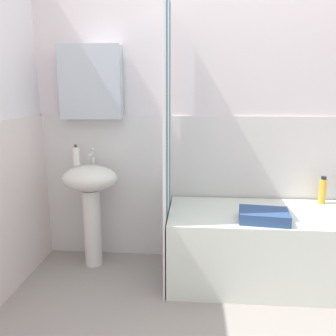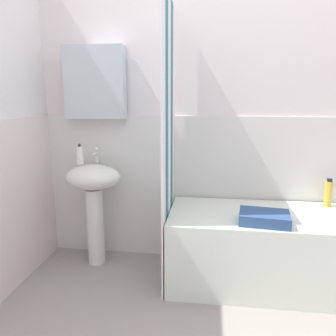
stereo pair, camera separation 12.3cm
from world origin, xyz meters
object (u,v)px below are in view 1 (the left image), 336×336
soap_dispenser (76,156)px  bathtub (278,247)px  sink (91,193)px  conditioner_bottle (322,191)px  towel_folded (264,216)px

soap_dispenser → bathtub: 1.67m
bathtub → sink: bearing=174.5°
conditioner_bottle → bathtub: bearing=-147.6°
sink → towel_folded: size_ratio=2.58×
bathtub → conditioner_bottle: (0.37, 0.23, 0.37)m
sink → bathtub: 1.48m
soap_dispenser → bathtub: bearing=-5.8°
soap_dispenser → bathtub: soap_dispenser is taller
soap_dispenser → conditioner_bottle: bearing=2.3°
sink → bathtub: size_ratio=0.52×
soap_dispenser → towel_folded: 1.46m
bathtub → conditioner_bottle: size_ratio=7.37×
towel_folded → conditioner_bottle: bearing=38.2°
sink → soap_dispenser: bearing=169.9°
soap_dispenser → towel_folded: bearing=-13.6°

